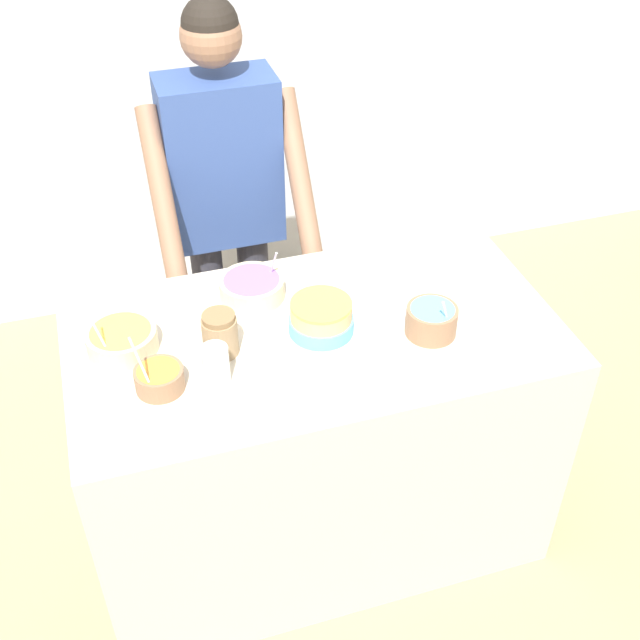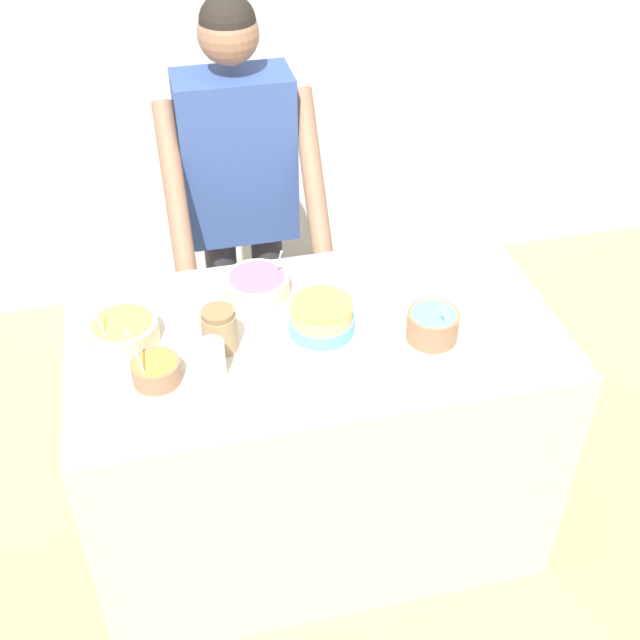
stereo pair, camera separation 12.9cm
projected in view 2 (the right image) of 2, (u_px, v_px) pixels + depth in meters
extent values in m
plane|color=tan|center=(343.00, 616.00, 2.68)|extent=(14.00, 14.00, 0.00)
cube|color=silver|center=(230.00, 28.00, 3.40)|extent=(10.00, 0.05, 2.60)
cube|color=beige|center=(315.00, 435.00, 2.70)|extent=(1.48, 0.80, 0.92)
cylinder|color=#2D2D38|center=(226.00, 317.00, 3.29)|extent=(0.12, 0.12, 0.81)
cylinder|color=#2D2D38|center=(270.00, 311.00, 3.32)|extent=(0.12, 0.12, 0.81)
cube|color=#334C8C|center=(237.00, 157.00, 2.86)|extent=(0.40, 0.22, 0.61)
cylinder|color=#8E664C|center=(174.00, 189.00, 2.70)|extent=(0.07, 0.39, 0.52)
cylinder|color=#8E664C|center=(312.00, 173.00, 2.78)|extent=(0.07, 0.39, 0.52)
sphere|color=#8E664C|center=(228.00, 33.00, 2.59)|extent=(0.20, 0.20, 0.20)
sphere|color=black|center=(227.00, 22.00, 2.57)|extent=(0.19, 0.19, 0.19)
cylinder|color=silver|center=(322.00, 332.00, 2.40)|extent=(0.29, 0.29, 0.01)
cylinder|color=#60B7E0|center=(322.00, 325.00, 2.38)|extent=(0.19, 0.19, 0.05)
cylinder|color=#DBB275|center=(322.00, 312.00, 2.35)|extent=(0.18, 0.18, 0.05)
cylinder|color=#F2DB4C|center=(322.00, 305.00, 2.33)|extent=(0.18, 0.18, 0.01)
cylinder|color=beige|center=(124.00, 331.00, 2.36)|extent=(0.21, 0.21, 0.07)
cylinder|color=#F2DB4C|center=(122.00, 324.00, 2.34)|extent=(0.18, 0.18, 0.01)
cylinder|color=silver|center=(103.00, 331.00, 2.28)|extent=(0.05, 0.05, 0.15)
cylinder|color=beige|center=(257.00, 285.00, 2.54)|extent=(0.21, 0.21, 0.07)
cylinder|color=#9E66B7|center=(257.00, 278.00, 2.52)|extent=(0.18, 0.18, 0.01)
cylinder|color=silver|center=(278.00, 266.00, 2.52)|extent=(0.02, 0.08, 0.16)
cylinder|color=#936B4C|center=(433.00, 326.00, 2.36)|extent=(0.15, 0.15, 0.09)
cylinder|color=#60B7E0|center=(434.00, 315.00, 2.33)|extent=(0.13, 0.13, 0.01)
cylinder|color=silver|center=(447.00, 324.00, 2.30)|extent=(0.06, 0.04, 0.15)
cylinder|color=#936B4C|center=(156.00, 371.00, 2.22)|extent=(0.14, 0.14, 0.07)
cylinder|color=#EF9938|center=(155.00, 364.00, 2.20)|extent=(0.12, 0.12, 0.01)
cylinder|color=silver|center=(139.00, 361.00, 2.15)|extent=(0.05, 0.07, 0.19)
cylinder|color=silver|center=(212.00, 360.00, 2.21)|extent=(0.08, 0.08, 0.12)
cylinder|color=white|center=(523.00, 357.00, 2.31)|extent=(0.22, 0.22, 0.01)
cylinder|color=#9E7F5B|center=(220.00, 332.00, 2.31)|extent=(0.10, 0.10, 0.12)
cylinder|color=olive|center=(218.00, 313.00, 2.27)|extent=(0.10, 0.10, 0.02)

